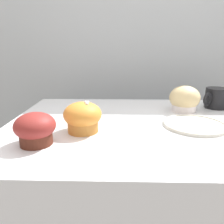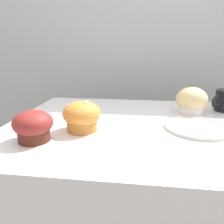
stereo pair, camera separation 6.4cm
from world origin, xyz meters
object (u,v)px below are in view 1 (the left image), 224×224
at_px(muffin_front_center, 184,100).
at_px(muffin_back_right, 35,129).
at_px(coffee_cup, 216,98).
at_px(serving_plate, 194,125).
at_px(muffin_back_left, 83,117).

xyz_separation_m(muffin_front_center, muffin_back_right, (-0.44, -0.30, -0.00)).
xyz_separation_m(muffin_back_right, coffee_cup, (0.58, 0.35, 0.00)).
xyz_separation_m(coffee_cup, serving_plate, (-0.15, -0.21, -0.04)).
bearing_deg(muffin_back_right, muffin_back_left, 40.48).
bearing_deg(coffee_cup, serving_plate, -125.61).
relative_size(coffee_cup, serving_plate, 0.63).
height_order(muffin_back_left, serving_plate, muffin_back_left).
bearing_deg(muffin_back_left, coffee_cup, 28.93).
bearing_deg(serving_plate, muffin_back_left, -170.93).
relative_size(muffin_back_left, muffin_back_right, 1.07).
height_order(coffee_cup, serving_plate, coffee_cup).
bearing_deg(muffin_front_center, coffee_cup, 20.54).
xyz_separation_m(muffin_front_center, coffee_cup, (0.14, 0.05, -0.00)).
relative_size(muffin_back_right, coffee_cup, 0.84).
distance_m(muffin_back_right, serving_plate, 0.45).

